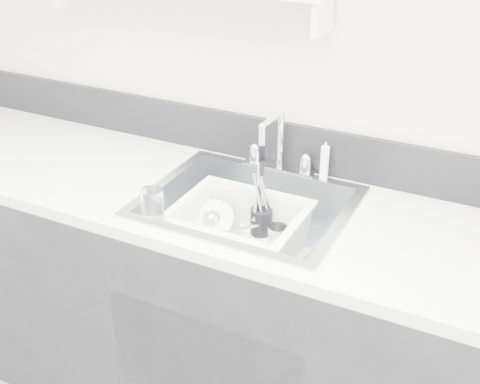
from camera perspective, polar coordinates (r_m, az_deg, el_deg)
The scene contains 12 objects.
counter_run at distance 2.14m, azimuth 0.61°, elevation -11.76°, with size 3.20×0.62×0.92m.
backsplash at distance 2.09m, azimuth 4.30°, elevation 4.53°, with size 3.20×0.02×0.16m, color black.
sink at distance 1.93m, azimuth 0.67°, elevation -3.30°, with size 0.64×0.52×0.20m, color silver, non-canonical shape.
faucet at distance 2.05m, azimuth 3.70°, elevation 3.50°, with size 0.26×0.18×0.23m.
side_sprayer at distance 2.01m, azimuth 8.02°, elevation 2.97°, with size 0.03×0.03×0.14m, color white.
wash_tub at distance 1.91m, azimuth -0.07°, elevation -3.71°, with size 0.40×0.32×0.16m, color white, non-canonical shape.
plate_stack at distance 2.00m, azimuth -2.93°, elevation -3.44°, with size 0.22×0.22×0.09m.
utensil_cup at distance 1.99m, azimuth 2.02°, elevation -2.55°, with size 0.07×0.07×0.24m.
ladle at distance 1.94m, azimuth -1.44°, elevation -3.91°, with size 0.27×0.09×0.08m, color silver, non-canonical shape.
tumbler_in_tub at distance 1.90m, azimuth 3.57°, elevation -4.43°, with size 0.06×0.06×0.09m, color white.
tumbler_counter at distance 1.79m, azimuth -8.33°, elevation -1.14°, with size 0.07×0.07×0.09m, color white.
bowl_small at distance 1.86m, azimuth 1.83°, elevation -6.33°, with size 0.11×0.11×0.03m, color white.
Camera 1 is at (0.72, -0.29, 1.84)m, focal length 45.00 mm.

